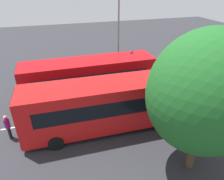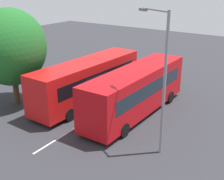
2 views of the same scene
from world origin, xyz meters
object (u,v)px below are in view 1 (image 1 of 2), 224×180
(bus_center_left, at_px, (106,104))
(street_lamp, at_px, (118,31))
(bus_far_left, at_px, (89,78))
(pedestrian, at_px, (7,125))
(depot_tree, at_px, (207,93))

(bus_center_left, height_order, street_lamp, street_lamp)
(bus_center_left, bearing_deg, street_lamp, -112.00)
(street_lamp, bearing_deg, bus_far_left, -18.34)
(bus_center_left, height_order, pedestrian, bus_center_left)
(depot_tree, bearing_deg, bus_center_left, -52.30)
(bus_far_left, xyz_separation_m, pedestrian, (5.78, 3.46, -0.80))
(bus_far_left, distance_m, pedestrian, 6.78)
(street_lamp, relative_size, depot_tree, 1.07)
(street_lamp, bearing_deg, pedestrian, -26.31)
(bus_center_left, relative_size, street_lamp, 1.34)
(street_lamp, height_order, depot_tree, street_lamp)
(bus_center_left, bearing_deg, bus_far_left, -85.46)
(bus_center_left, distance_m, depot_tree, 6.12)
(pedestrian, bearing_deg, street_lamp, 44.11)
(pedestrian, distance_m, depot_tree, 11.21)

